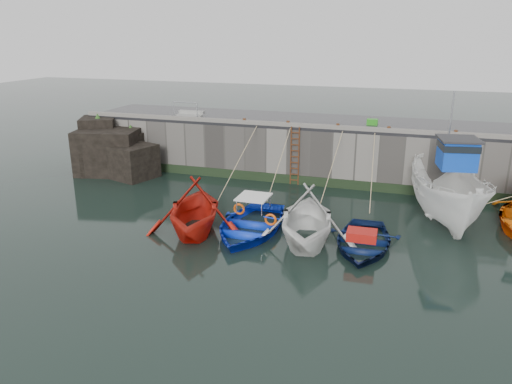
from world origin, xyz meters
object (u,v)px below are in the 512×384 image
(fish_crate, at_px, (372,122))
(bollard_b, at_px, (288,123))
(boat_near_blacktrim, at_px, (306,242))
(bollard_a, at_px, (244,121))
(ladder, at_px, (295,156))
(bollard_d, at_px, (389,129))
(boat_near_navy, at_px, (362,246))
(boat_near_white, at_px, (195,231))
(boat_far_white, at_px, (449,194))
(bollard_e, at_px, (456,133))
(bollard_c, at_px, (338,126))
(boat_near_blue, at_px, (250,231))

(fish_crate, relative_size, bollard_b, 2.08)
(boat_near_blacktrim, bearing_deg, bollard_a, 114.16)
(fish_crate, xyz_separation_m, bollard_a, (-6.81, -1.83, -0.01))
(ladder, distance_m, bollard_a, 3.47)
(ladder, xyz_separation_m, bollard_d, (4.80, 0.34, 1.71))
(boat_near_navy, xyz_separation_m, bollard_a, (-7.53, 7.60, 3.30))
(bollard_d, bearing_deg, boat_near_white, -131.27)
(boat_near_navy, relative_size, bollard_b, 16.08)
(boat_near_white, relative_size, boat_far_white, 0.63)
(boat_near_navy, relative_size, fish_crate, 7.74)
(boat_near_blacktrim, xyz_separation_m, bollard_a, (-5.33, 7.91, 3.30))
(boat_near_navy, xyz_separation_m, bollard_e, (3.47, 7.60, 3.30))
(fish_crate, distance_m, bollard_a, 7.05)
(ladder, distance_m, boat_near_white, 8.36)
(boat_near_white, distance_m, bollard_a, 8.85)
(bollard_c, relative_size, bollard_d, 1.00)
(boat_near_navy, relative_size, bollard_c, 16.08)
(ladder, height_order, boat_far_white, boat_far_white)
(ladder, bearing_deg, boat_near_navy, -58.04)
(bollard_a, bearing_deg, boat_near_white, -85.68)
(bollard_d, bearing_deg, boat_near_navy, -92.00)
(bollard_a, bearing_deg, ladder, -6.38)
(bollard_a, bearing_deg, bollard_b, 0.00)
(boat_near_white, bearing_deg, bollard_a, 77.43)
(boat_far_white, distance_m, bollard_c, 6.91)
(boat_near_blacktrim, bearing_deg, boat_near_white, 173.53)
(boat_far_white, distance_m, bollard_d, 5.05)
(boat_far_white, relative_size, bollard_a, 28.28)
(boat_near_blacktrim, xyz_separation_m, bollard_e, (5.67, 7.91, 3.30))
(bollard_c, xyz_separation_m, bollard_e, (5.80, 0.00, 0.00))
(boat_near_white, height_order, boat_near_blacktrim, boat_near_blacktrim)
(bollard_a, height_order, bollard_d, same)
(fish_crate, bearing_deg, boat_far_white, -54.10)
(boat_near_white, xyz_separation_m, bollard_b, (1.88, 8.18, 3.30))
(boat_near_blue, xyz_separation_m, boat_near_navy, (4.72, -0.13, 0.00))
(boat_near_navy, distance_m, bollard_e, 8.98)
(bollard_c, bearing_deg, fish_crate, 48.66)
(boat_near_navy, height_order, bollard_d, bollard_d)
(boat_near_blue, relative_size, boat_far_white, 0.67)
(bollard_a, xyz_separation_m, bollard_e, (11.00, 0.00, 0.00))
(boat_near_blue, bearing_deg, boat_near_blacktrim, -9.21)
(boat_near_white, xyz_separation_m, bollard_a, (-0.62, 8.18, 3.30))
(fish_crate, xyz_separation_m, bollard_c, (-1.61, -1.83, -0.01))
(boat_near_blue, height_order, boat_near_navy, boat_near_blue)
(boat_near_blacktrim, bearing_deg, boat_near_navy, -2.03)
(fish_crate, height_order, bollard_b, fish_crate)
(boat_near_white, distance_m, bollard_c, 9.94)
(boat_near_blacktrim, height_order, bollard_e, bollard_e)
(boat_far_white, height_order, bollard_e, boat_far_white)
(bollard_b, bearing_deg, fish_crate, 22.99)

